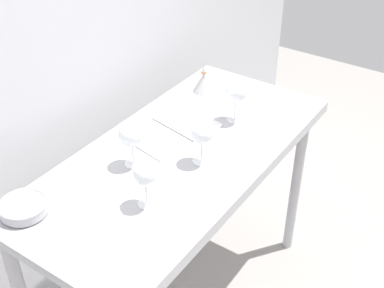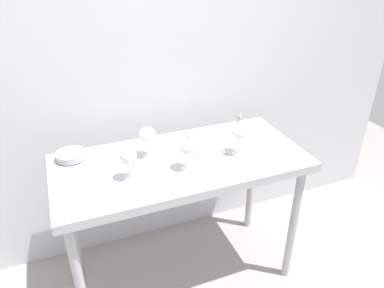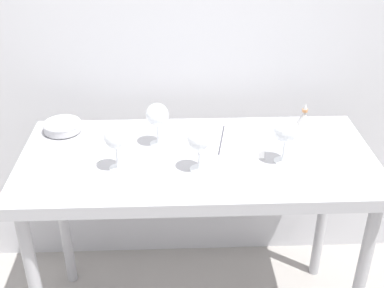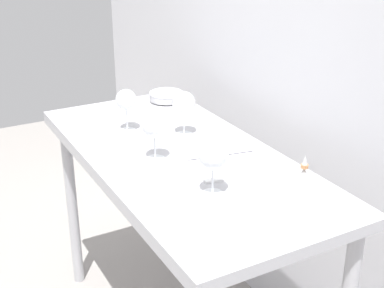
{
  "view_description": "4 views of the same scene",
  "coord_description": "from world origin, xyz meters",
  "px_view_note": "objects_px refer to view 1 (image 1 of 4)",
  "views": [
    {
      "loc": [
        -1.31,
        -0.96,
        2.06
      ],
      "look_at": [
        0.04,
        -0.04,
        0.93
      ],
      "focal_mm": 48.22,
      "sensor_mm": 36.0,
      "label": 1
    },
    {
      "loc": [
        -0.58,
        -1.65,
        1.96
      ],
      "look_at": [
        0.08,
        0.02,
        0.97
      ],
      "focal_mm": 34.21,
      "sensor_mm": 36.0,
      "label": 2
    },
    {
      "loc": [
        -0.09,
        -1.67,
        1.9
      ],
      "look_at": [
        -0.02,
        -0.0,
        0.95
      ],
      "focal_mm": 46.1,
      "sensor_mm": 36.0,
      "label": 3
    },
    {
      "loc": [
        1.62,
        -0.85,
        1.72
      ],
      "look_at": [
        0.06,
        0.01,
        0.96
      ],
      "focal_mm": 50.83,
      "sensor_mm": 36.0,
      "label": 4
    }
  ],
  "objects_px": {
    "open_notebook": "(172,130)",
    "tasting_sheet_upper": "(92,201)",
    "wine_glass_far_left": "(131,135)",
    "wine_glass_near_right": "(236,92)",
    "tasting_bowl": "(24,207)",
    "decanter_funnel": "(204,82)",
    "wine_glass_near_left": "(145,174)",
    "wine_glass_near_center": "(202,133)"
  },
  "relations": [
    {
      "from": "open_notebook",
      "to": "tasting_sheet_upper",
      "type": "relative_size",
      "value": 1.47
    },
    {
      "from": "tasting_bowl",
      "to": "wine_glass_near_center",
      "type": "bearing_deg",
      "value": -29.88
    },
    {
      "from": "wine_glass_near_center",
      "to": "decanter_funnel",
      "type": "xyz_separation_m",
      "value": [
        0.46,
        0.3,
        -0.08
      ]
    },
    {
      "from": "wine_glass_far_left",
      "to": "wine_glass_near_left",
      "type": "distance_m",
      "value": 0.24
    },
    {
      "from": "tasting_sheet_upper",
      "to": "decanter_funnel",
      "type": "height_order",
      "value": "decanter_funnel"
    },
    {
      "from": "wine_glass_near_center",
      "to": "tasting_bowl",
      "type": "relative_size",
      "value": 1.1
    },
    {
      "from": "wine_glass_near_left",
      "to": "tasting_bowl",
      "type": "relative_size",
      "value": 1.08
    },
    {
      "from": "wine_glass_far_left",
      "to": "decanter_funnel",
      "type": "bearing_deg",
      "value": 8.61
    },
    {
      "from": "wine_glass_far_left",
      "to": "tasting_sheet_upper",
      "type": "distance_m",
      "value": 0.27
    },
    {
      "from": "wine_glass_near_right",
      "to": "tasting_sheet_upper",
      "type": "height_order",
      "value": "wine_glass_near_right"
    },
    {
      "from": "tasting_bowl",
      "to": "wine_glass_near_right",
      "type": "bearing_deg",
      "value": -17.46
    },
    {
      "from": "open_notebook",
      "to": "wine_glass_near_right",
      "type": "bearing_deg",
      "value": -27.16
    },
    {
      "from": "wine_glass_far_left",
      "to": "decanter_funnel",
      "type": "distance_m",
      "value": 0.63
    },
    {
      "from": "wine_glass_near_right",
      "to": "tasting_bowl",
      "type": "distance_m",
      "value": 0.94
    },
    {
      "from": "wine_glass_near_right",
      "to": "open_notebook",
      "type": "xyz_separation_m",
      "value": [
        -0.22,
        0.17,
        -0.13
      ]
    },
    {
      "from": "wine_glass_near_right",
      "to": "decanter_funnel",
      "type": "relative_size",
      "value": 1.4
    },
    {
      "from": "wine_glass_near_right",
      "to": "tasting_bowl",
      "type": "relative_size",
      "value": 1.15
    },
    {
      "from": "tasting_sheet_upper",
      "to": "tasting_bowl",
      "type": "relative_size",
      "value": 1.66
    },
    {
      "from": "wine_glass_near_right",
      "to": "open_notebook",
      "type": "relative_size",
      "value": 0.47
    },
    {
      "from": "open_notebook",
      "to": "decanter_funnel",
      "type": "xyz_separation_m",
      "value": [
        0.36,
        0.08,
        0.04
      ]
    },
    {
      "from": "wine_glass_far_left",
      "to": "tasting_bowl",
      "type": "xyz_separation_m",
      "value": [
        -0.41,
        0.13,
        -0.11
      ]
    },
    {
      "from": "wine_glass_near_center",
      "to": "open_notebook",
      "type": "relative_size",
      "value": 0.45
    },
    {
      "from": "wine_glass_near_right",
      "to": "tasting_sheet_upper",
      "type": "xyz_separation_m",
      "value": [
        -0.72,
        0.14,
        -0.13
      ]
    },
    {
      "from": "wine_glass_far_left",
      "to": "tasting_sheet_upper",
      "type": "bearing_deg",
      "value": -175.69
    },
    {
      "from": "wine_glass_near_center",
      "to": "tasting_sheet_upper",
      "type": "relative_size",
      "value": 0.67
    },
    {
      "from": "wine_glass_near_right",
      "to": "open_notebook",
      "type": "bearing_deg",
      "value": 142.53
    },
    {
      "from": "tasting_sheet_upper",
      "to": "tasting_bowl",
      "type": "bearing_deg",
      "value": 172.71
    },
    {
      "from": "wine_glass_near_center",
      "to": "wine_glass_near_left",
      "type": "height_order",
      "value": "wine_glass_near_center"
    },
    {
      "from": "wine_glass_near_left",
      "to": "open_notebook",
      "type": "height_order",
      "value": "wine_glass_near_left"
    },
    {
      "from": "wine_glass_near_left",
      "to": "wine_glass_near_right",
      "type": "distance_m",
      "value": 0.63
    },
    {
      "from": "wine_glass_near_right",
      "to": "tasting_sheet_upper",
      "type": "bearing_deg",
      "value": 169.29
    },
    {
      "from": "wine_glass_near_right",
      "to": "decanter_funnel",
      "type": "height_order",
      "value": "wine_glass_near_right"
    },
    {
      "from": "tasting_bowl",
      "to": "decanter_funnel",
      "type": "distance_m",
      "value": 1.03
    },
    {
      "from": "wine_glass_near_left",
      "to": "tasting_bowl",
      "type": "bearing_deg",
      "value": 130.48
    },
    {
      "from": "wine_glass_near_right",
      "to": "wine_glass_far_left",
      "type": "bearing_deg",
      "value": 162.16
    },
    {
      "from": "wine_glass_near_left",
      "to": "wine_glass_near_center",
      "type": "bearing_deg",
      "value": -3.63
    },
    {
      "from": "wine_glass_near_center",
      "to": "tasting_bowl",
      "type": "bearing_deg",
      "value": 150.12
    },
    {
      "from": "wine_glass_far_left",
      "to": "tasting_bowl",
      "type": "relative_size",
      "value": 1.11
    },
    {
      "from": "wine_glass_near_left",
      "to": "decanter_funnel",
      "type": "height_order",
      "value": "wine_glass_near_left"
    },
    {
      "from": "wine_glass_near_right",
      "to": "open_notebook",
      "type": "distance_m",
      "value": 0.31
    },
    {
      "from": "tasting_sheet_upper",
      "to": "decanter_funnel",
      "type": "xyz_separation_m",
      "value": [
        0.86,
        0.11,
        0.05
      ]
    },
    {
      "from": "wine_glass_far_left",
      "to": "wine_glass_near_left",
      "type": "relative_size",
      "value": 1.03
    }
  ]
}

